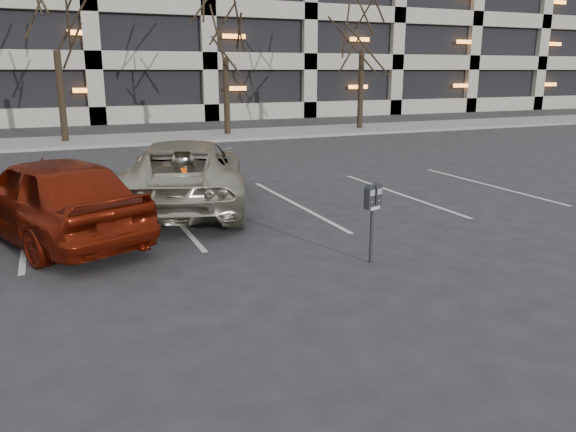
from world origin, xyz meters
TOP-DOWN VIEW (x-y plane):
  - ground at (0.00, 0.00)m, footprint 140.00×140.00m
  - sidewalk at (0.00, 16.00)m, footprint 80.00×4.00m
  - stall_lines at (-1.40, 2.30)m, footprint 16.90×5.20m
  - tree_c at (4.00, 16.00)m, footprint 3.46×3.46m
  - parking_meter at (0.88, -1.82)m, footprint 0.34×0.22m
  - suv_silver at (-0.95, 3.01)m, footprint 3.93×5.90m
  - car_red at (-3.69, 1.44)m, footprint 3.48×4.95m

SIDE VIEW (x-z plane):
  - ground at x=0.00m, z-range 0.00..0.00m
  - stall_lines at x=-1.40m, z-range 0.00..0.01m
  - sidewalk at x=0.00m, z-range 0.00..0.12m
  - suv_silver at x=-0.95m, z-range 0.00..1.51m
  - car_red at x=-3.69m, z-range 0.00..1.56m
  - parking_meter at x=0.88m, z-range 0.33..1.58m
  - tree_c at x=4.00m, z-range 1.75..9.60m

